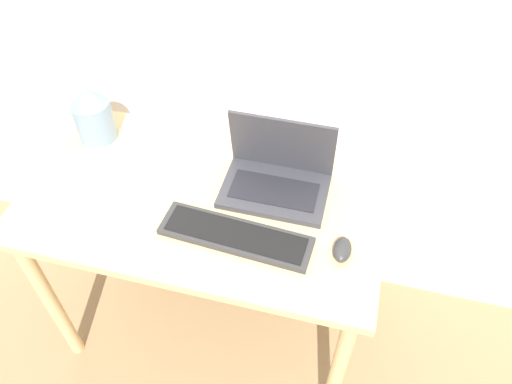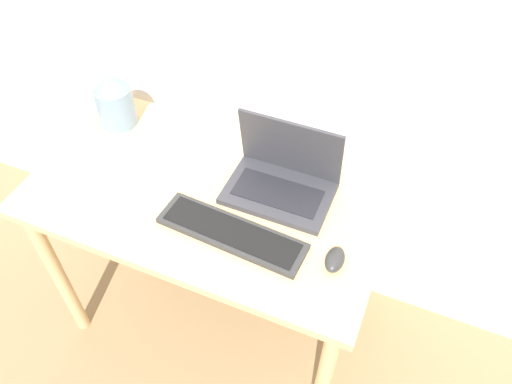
{
  "view_description": "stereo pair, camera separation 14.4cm",
  "coord_description": "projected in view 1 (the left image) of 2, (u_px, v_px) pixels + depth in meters",
  "views": [
    {
      "loc": [
        0.42,
        -0.64,
        1.94
      ],
      "look_at": [
        0.18,
        0.3,
        0.88
      ],
      "focal_mm": 35.0,
      "sensor_mm": 36.0,
      "label": 1
    },
    {
      "loc": [
        0.56,
        -0.59,
        1.94
      ],
      "look_at": [
        0.18,
        0.3,
        0.88
      ],
      "focal_mm": 35.0,
      "sensor_mm": 36.0,
      "label": 2
    }
  ],
  "objects": [
    {
      "name": "desk",
      "position": [
        206.0,
        220.0,
        1.64
      ],
      "size": [
        1.13,
        0.65,
        0.78
      ],
      "color": "tan",
      "rests_on": "ground_plane"
    },
    {
      "name": "mouse",
      "position": [
        342.0,
        249.0,
        1.4
      ],
      "size": [
        0.05,
        0.09,
        0.04
      ],
      "color": "#2D2D2D",
      "rests_on": "desk"
    },
    {
      "name": "laptop",
      "position": [
        277.0,
        174.0,
        1.55
      ],
      "size": [
        0.33,
        0.22,
        0.24
      ],
      "color": "#333338",
      "rests_on": "desk"
    },
    {
      "name": "mp3_player",
      "position": [
        244.0,
        205.0,
        1.53
      ],
      "size": [
        0.05,
        0.05,
        0.01
      ],
      "color": "#1E7FB7",
      "rests_on": "desk"
    },
    {
      "name": "vase",
      "position": [
        92.0,
        114.0,
        1.68
      ],
      "size": [
        0.13,
        0.13,
        0.21
      ],
      "color": "slate",
      "rests_on": "desk"
    },
    {
      "name": "keyboard",
      "position": [
        236.0,
        236.0,
        1.44
      ],
      "size": [
        0.45,
        0.15,
        0.02
      ],
      "color": "#2D2D2D",
      "rests_on": "desk"
    }
  ]
}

